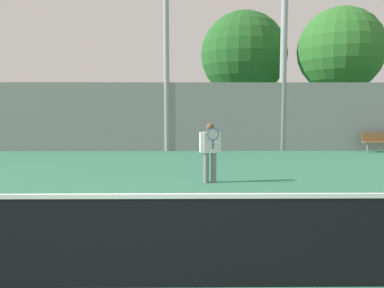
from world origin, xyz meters
The scene contains 8 objects.
ground_plane centered at (0.00, 0.00, 0.00)m, with size 100.00×100.00×0.00m, color #337556.
tennis_net centered at (0.00, 0.00, 0.52)m, with size 10.17×0.09×1.03m.
tennis_player centered at (0.92, 5.77, 0.88)m, with size 0.57×0.46×1.56m.
bench_adjacent_court centered at (9.10, 12.66, 0.54)m, with size 1.91×0.40×0.87m.
light_pole_near_left centered at (4.68, 13.31, 6.19)m, with size 0.90×0.60×11.21m.
back_fence centered at (0.00, 13.20, 1.56)m, with size 33.13×0.06×3.12m.
tree_green_tall centered at (9.10, 17.85, 5.25)m, with size 4.87×4.87×7.69m.
tree_green_broad centered at (3.85, 19.94, 5.27)m, with size 5.38×5.38×7.99m.
Camera 1 is at (0.34, -3.88, 1.92)m, focal length 35.00 mm.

